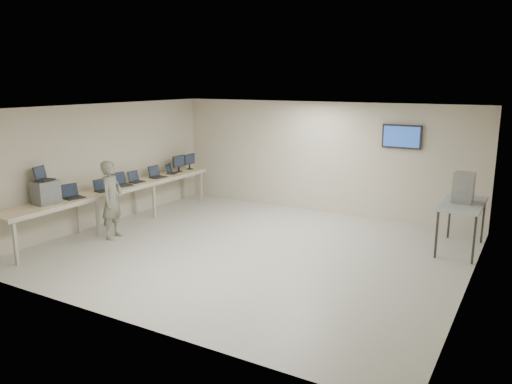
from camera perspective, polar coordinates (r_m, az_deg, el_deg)
The scene contains 15 objects.
room at distance 9.69m, azimuth -0.25°, elevation 1.32°, with size 8.01×7.01×2.81m.
workbench at distance 11.96m, azimuth -15.55°, elevation 0.18°, with size 0.76×6.00×0.90m.
equipment_box at distance 10.77m, azimuth -22.90°, elevation -0.03°, with size 0.40×0.45×0.47m, color slate.
laptop_on_box at distance 10.75m, azimuth -23.22°, elevation 1.60°, with size 0.38×0.41×0.28m.
laptop_0 at distance 11.12m, azimuth -20.26°, elevation -0.28°, with size 0.39×0.43×0.30m.
laptop_1 at distance 11.62m, azimuth -17.19°, elevation 0.43°, with size 0.32×0.36×0.26m.
laptop_2 at distance 12.07m, azimuth -15.18°, elevation 1.06°, with size 0.41×0.45×0.31m.
laptop_3 at distance 12.43m, azimuth -13.61°, elevation 1.42°, with size 0.29×0.35×0.27m.
laptop_4 at distance 12.91m, azimuth -11.32°, elevation 1.97°, with size 0.35×0.41×0.30m.
laptop_5 at distance 13.42m, azimuth -9.70°, elevation 2.39°, with size 0.34×0.37×0.25m.
monitor_near at distance 13.57m, azimuth -8.83°, elevation 3.40°, with size 0.20×0.45×0.44m.
monitor_far at distance 13.94m, azimuth -7.62°, elevation 3.63°, with size 0.19×0.43×0.42m.
soldier at distance 11.00m, azimuth -16.14°, elevation -0.86°, with size 0.61×0.40×1.67m, color #555E49.
side_table at distance 10.58m, azimuth 22.57°, elevation -1.50°, with size 0.76×1.62×0.97m.
storage_bins at distance 10.51m, azimuth 22.63°, elevation 0.45°, with size 0.37×0.41×0.59m.
Camera 1 is at (4.81, -8.15, 3.31)m, focal length 35.00 mm.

